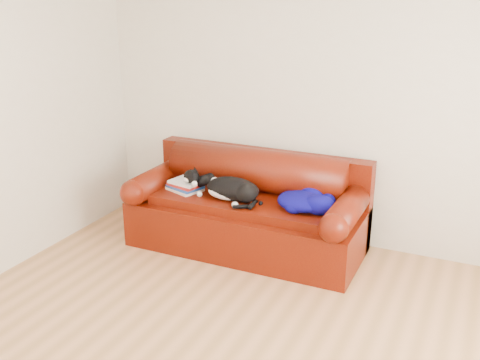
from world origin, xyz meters
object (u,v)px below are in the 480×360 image
object	(u,v)px
sofa_base	(247,224)
book_stack	(186,185)
cat	(231,189)
blanket	(305,200)

from	to	relation	value
sofa_base	book_stack	world-z (taller)	book_stack
sofa_base	book_stack	bearing A→B (deg)	-172.17
sofa_base	cat	bearing A→B (deg)	-127.48
sofa_base	blanket	xyz separation A→B (m)	(0.57, -0.04, 0.33)
cat	blanket	bearing A→B (deg)	25.53
sofa_base	blanket	distance (m)	0.66
cat	blanket	xyz separation A→B (m)	(0.66, 0.08, -0.03)
sofa_base	book_stack	distance (m)	0.67
sofa_base	book_stack	size ratio (longest dim) A/B	5.75
sofa_base	cat	world-z (taller)	cat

